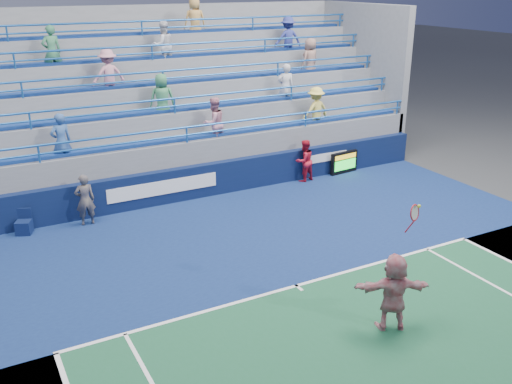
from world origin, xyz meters
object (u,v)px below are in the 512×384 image
judge_chair (24,226)px  ball_girl (304,161)px  serve_speed_board (344,163)px  line_judge (85,200)px  tennis_player (393,292)px

judge_chair → ball_girl: 9.42m
judge_chair → serve_speed_board: bearing=0.5°
ball_girl → line_judge: bearing=-7.7°
judge_chair → line_judge: size_ratio=0.46×
serve_speed_board → tennis_player: 10.00m
serve_speed_board → line_judge: 9.46m
tennis_player → line_judge: tennis_player is taller
tennis_player → ball_girl: tennis_player is taller
line_judge → serve_speed_board: bearing=-177.0°
line_judge → ball_girl: 7.69m
judge_chair → line_judge: (1.72, -0.18, 0.54)m
line_judge → ball_girl: line_judge is taller
tennis_player → ball_girl: size_ratio=1.78×
tennis_player → ball_girl: (3.36, 8.56, -0.09)m
judge_chair → ball_girl: bearing=0.5°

